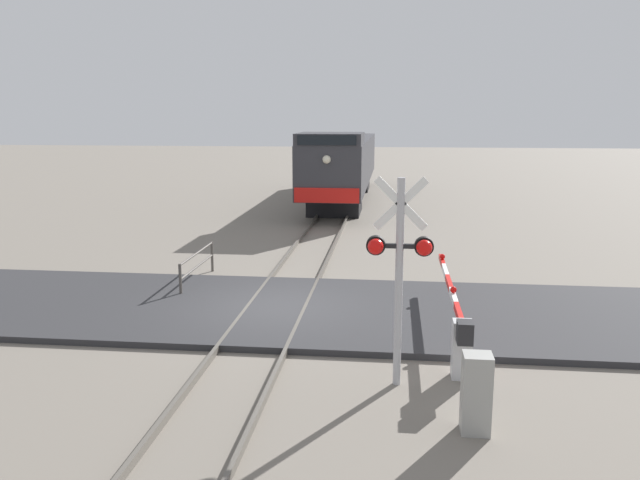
{
  "coord_description": "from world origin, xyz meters",
  "views": [
    {
      "loc": [
        2.83,
        -15.12,
        4.86
      ],
      "look_at": [
        0.89,
        1.83,
        1.49
      ],
      "focal_mm": 36.04,
      "sensor_mm": 36.0,
      "label": 1
    }
  ],
  "objects_px": {
    "locomotive": "(343,163)",
    "crossing_gate": "(457,322)",
    "guard_railing": "(197,263)",
    "crossing_signal": "(399,260)",
    "utility_cabinet": "(476,393)"
  },
  "relations": [
    {
      "from": "locomotive",
      "to": "crossing_signal",
      "type": "xyz_separation_m",
      "value": [
        2.97,
        -25.0,
        0.22
      ]
    },
    {
      "from": "crossing_signal",
      "to": "guard_railing",
      "type": "distance_m",
      "value": 8.77
    },
    {
      "from": "guard_railing",
      "to": "locomotive",
      "type": "bearing_deg",
      "value": 81.61
    },
    {
      "from": "crossing_signal",
      "to": "guard_railing",
      "type": "bearing_deg",
      "value": 131.58
    },
    {
      "from": "locomotive",
      "to": "crossing_gate",
      "type": "height_order",
      "value": "locomotive"
    },
    {
      "from": "locomotive",
      "to": "utility_cabinet",
      "type": "bearing_deg",
      "value": -81.1
    },
    {
      "from": "locomotive",
      "to": "guard_railing",
      "type": "height_order",
      "value": "locomotive"
    },
    {
      "from": "locomotive",
      "to": "utility_cabinet",
      "type": "relative_size",
      "value": 14.49
    },
    {
      "from": "crossing_gate",
      "to": "utility_cabinet",
      "type": "distance_m",
      "value": 3.03
    },
    {
      "from": "locomotive",
      "to": "utility_cabinet",
      "type": "xyz_separation_m",
      "value": [
        4.17,
        -26.64,
        -1.49
      ]
    },
    {
      "from": "crossing_signal",
      "to": "utility_cabinet",
      "type": "relative_size",
      "value": 3.0
    },
    {
      "from": "crossing_gate",
      "to": "utility_cabinet",
      "type": "xyz_separation_m",
      "value": [
        0.0,
        -3.03,
        -0.13
      ]
    },
    {
      "from": "crossing_gate",
      "to": "utility_cabinet",
      "type": "relative_size",
      "value": 5.08
    },
    {
      "from": "crossing_signal",
      "to": "utility_cabinet",
      "type": "distance_m",
      "value": 2.66
    },
    {
      "from": "locomotive",
      "to": "guard_railing",
      "type": "xyz_separation_m",
      "value": [
        -2.74,
        -18.56,
        -1.49
      ]
    }
  ]
}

